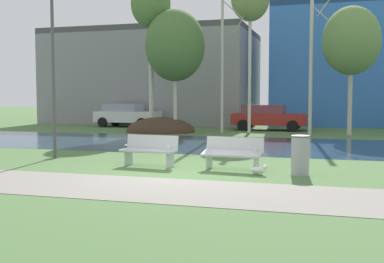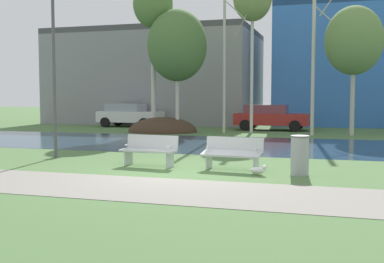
# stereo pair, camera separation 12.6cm
# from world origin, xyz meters

# --- Properties ---
(ground_plane) EXTENTS (120.00, 120.00, 0.00)m
(ground_plane) POSITION_xyz_m (0.00, 10.00, 0.00)
(ground_plane) COLOR #4C703D
(paved_path_strip) EXTENTS (60.00, 2.60, 0.01)m
(paved_path_strip) POSITION_xyz_m (0.00, -1.84, 0.01)
(paved_path_strip) COLOR gray
(paved_path_strip) RESTS_ON ground
(river_band) EXTENTS (80.00, 7.48, 0.01)m
(river_band) POSITION_xyz_m (0.00, 7.93, 0.00)
(river_band) COLOR #284256
(river_band) RESTS_ON ground
(soil_mound) EXTENTS (3.89, 3.37, 1.67)m
(soil_mound) POSITION_xyz_m (-5.36, 13.61, 0.00)
(soil_mound) COLOR #423021
(soil_mound) RESTS_ON ground
(bench_left) EXTENTS (1.65, 0.72, 0.87)m
(bench_left) POSITION_xyz_m (-1.18, 1.24, 0.47)
(bench_left) COLOR silver
(bench_left) RESTS_ON ground
(bench_right) EXTENTS (1.65, 0.72, 0.87)m
(bench_right) POSITION_xyz_m (1.20, 1.24, 0.47)
(bench_right) COLOR silver
(bench_right) RESTS_ON ground
(trash_bin) EXTENTS (0.48, 0.48, 0.99)m
(trash_bin) POSITION_xyz_m (2.98, 0.88, 0.52)
(trash_bin) COLOR #999B9E
(trash_bin) RESTS_ON ground
(seagull) EXTENTS (0.46, 0.17, 0.26)m
(seagull) POSITION_xyz_m (2.00, 0.58, 0.13)
(seagull) COLOR white
(seagull) RESTS_ON ground
(streetlamp) EXTENTS (0.32, 0.32, 5.83)m
(streetlamp) POSITION_xyz_m (-4.76, 2.11, 3.84)
(streetlamp) COLOR #4C4C51
(streetlamp) RESTS_ON ground
(birch_far_left) EXTENTS (2.19, 2.19, 9.05)m
(birch_far_left) POSITION_xyz_m (-5.91, 13.66, 6.95)
(birch_far_left) COLOR beige
(birch_far_left) RESTS_ON ground
(birch_left) EXTENTS (3.23, 3.23, 6.68)m
(birch_left) POSITION_xyz_m (-4.43, 13.43, 4.73)
(birch_left) COLOR beige
(birch_left) RESTS_ON ground
(birch_center_left) EXTENTS (1.29, 2.36, 8.95)m
(birch_center_left) POSITION_xyz_m (-1.88, 13.85, 4.55)
(birch_center_left) COLOR beige
(birch_center_left) RESTS_ON ground
(birch_center_right) EXTENTS (1.05, 1.88, 8.22)m
(birch_center_right) POSITION_xyz_m (2.74, 13.71, 4.20)
(birch_center_right) COLOR beige
(birch_center_right) RESTS_ON ground
(birch_right) EXTENTS (2.87, 2.87, 6.50)m
(birch_right) POSITION_xyz_m (4.65, 14.19, 4.76)
(birch_right) COLOR #BCB7A8
(birch_right) RESTS_ON ground
(parked_van_nearest_white) EXTENTS (4.18, 2.10, 1.51)m
(parked_van_nearest_white) POSITION_xyz_m (-9.05, 17.31, 0.80)
(parked_van_nearest_white) COLOR silver
(parked_van_nearest_white) RESTS_ON ground
(parked_sedan_second_red) EXTENTS (4.32, 2.09, 1.49)m
(parked_sedan_second_red) POSITION_xyz_m (0.21, 16.78, 0.79)
(parked_sedan_second_red) COLOR maroon
(parked_sedan_second_red) RESTS_ON ground
(building_grey_warehouse) EXTENTS (14.84, 9.31, 6.87)m
(building_grey_warehouse) POSITION_xyz_m (-9.26, 23.23, 3.43)
(building_grey_warehouse) COLOR gray
(building_grey_warehouse) RESTS_ON ground
(building_blue_store) EXTENTS (11.84, 6.22, 8.24)m
(building_blue_store) POSITION_xyz_m (5.71, 23.35, 4.12)
(building_blue_store) COLOR #3870C6
(building_blue_store) RESTS_ON ground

